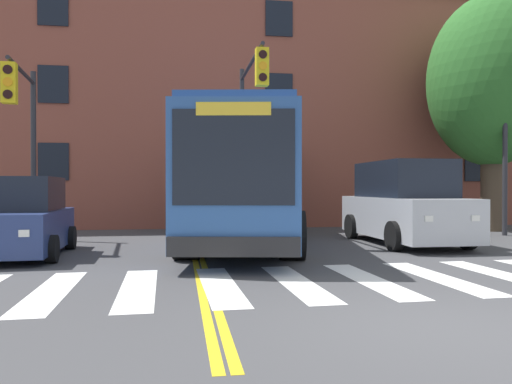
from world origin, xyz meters
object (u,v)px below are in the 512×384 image
Objects in this scene: car_silver_far_lane at (404,205)px; street_tree_curbside_large at (492,82)px; traffic_light_far_corner at (24,120)px; city_bus at (245,180)px; car_navy_near_lane at (22,220)px; traffic_light_overhead at (249,112)px.

street_tree_curbside_large is at bearing 34.18° from car_silver_far_lane.
city_bus is at bearing -2.57° from traffic_light_far_corner.
car_navy_near_lane is at bearing -158.89° from city_bus.
traffic_light_far_corner is 0.59× the size of street_tree_curbside_large.
traffic_light_far_corner is at bearing -171.84° from street_tree_curbside_large.
traffic_light_far_corner is at bearing 173.68° from car_silver_far_lane.
city_bus is at bearing -165.13° from street_tree_curbside_large.
street_tree_curbside_large is at bearing 8.10° from traffic_light_overhead.
traffic_light_far_corner is 0.89× the size of traffic_light_overhead.
traffic_light_overhead is 9.42m from street_tree_curbside_large.
car_silver_far_lane is at bearing -11.43° from city_bus.
street_tree_curbside_large is (14.99, 4.65, 4.66)m from car_navy_near_lane.
traffic_light_overhead is (0.28, 1.21, 2.16)m from city_bus.
city_bus reaches higher than car_navy_near_lane.
city_bus is at bearing 168.57° from car_silver_far_lane.
city_bus is at bearing 21.11° from car_navy_near_lane.
city_bus is 2.87× the size of car_navy_near_lane.
traffic_light_overhead is at bearing 29.96° from car_navy_near_lane.
street_tree_curbside_large reaches higher than traffic_light_overhead.
traffic_light_far_corner is at bearing 177.43° from city_bus.
city_bus is 2.21× the size of car_silver_far_lane.
car_silver_far_lane is (4.45, -0.90, -0.71)m from city_bus.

